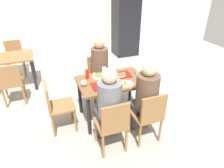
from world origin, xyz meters
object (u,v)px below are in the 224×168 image
(pizza_slice_d, at_px, (125,83))
(condiment_bottle, at_px, (87,74))
(main_table, at_px, (112,86))
(chair_near_left, at_px, (113,123))
(paper_plate_near_edge, at_px, (126,84))
(tray_red_far, at_px, (120,75))
(chair_left_end, at_px, (55,104))
(plastic_cup_b, at_px, (121,86))
(pizza_slice_b, at_px, (120,75))
(person_far_side, at_px, (100,65))
(paper_plate_center, at_px, (99,76))
(chair_near_right, at_px, (149,114))
(chair_far_side, at_px, (99,74))
(drink_fridge, at_px, (126,24))
(background_table, at_px, (12,62))
(person_in_red, at_px, (109,103))
(background_chair_far, at_px, (15,55))
(tray_red_near, at_px, (103,85))
(plastic_cup_a, at_px, (104,70))
(background_chair_near, at_px, (11,82))
(foil_bundle, at_px, (84,83))
(soda_can, at_px, (137,72))
(pizza_slice_c, at_px, (98,75))
(person_in_brown_jacket, at_px, (145,95))

(pizza_slice_d, bearing_deg, condiment_bottle, 142.39)
(main_table, xyz_separation_m, chair_near_left, (-0.28, -0.75, -0.13))
(paper_plate_near_edge, bearing_deg, tray_red_far, 84.91)
(chair_left_end, distance_m, plastic_cup_b, 1.05)
(tray_red_far, distance_m, pizza_slice_b, 0.02)
(person_far_side, relative_size, paper_plate_center, 5.70)
(chair_near_right, bearing_deg, chair_far_side, 100.45)
(drink_fridge, height_order, background_table, drink_fridge)
(chair_far_side, relative_size, person_in_red, 0.67)
(main_table, xyz_separation_m, background_chair_far, (-1.62, 2.49, -0.13))
(chair_left_end, relative_size, tray_red_near, 2.34)
(paper_plate_near_edge, height_order, pizza_slice_d, pizza_slice_d)
(plastic_cup_a, distance_m, background_chair_near, 1.76)
(drink_fridge, bearing_deg, background_chair_near, -149.87)
(chair_left_end, xyz_separation_m, tray_red_far, (1.13, 0.11, 0.24))
(paper_plate_near_edge, height_order, background_chair_near, background_chair_near)
(plastic_cup_a, relative_size, foil_bundle, 1.00)
(plastic_cup_b, bearing_deg, person_far_side, 91.72)
(chair_far_side, distance_m, person_far_side, 0.28)
(plastic_cup_a, bearing_deg, pizza_slice_b, -45.72)
(chair_near_right, xyz_separation_m, chair_left_end, (-1.21, 0.75, 0.00))
(chair_far_side, bearing_deg, soda_can, -57.26)
(tray_red_near, bearing_deg, pizza_slice_c, 85.15)
(foil_bundle, bearing_deg, person_in_brown_jacket, -38.37)
(chair_near_left, bearing_deg, chair_far_side, 79.55)
(pizza_slice_b, relative_size, background_chair_far, 0.30)
(pizza_slice_d, distance_m, background_chair_near, 2.15)
(person_in_brown_jacket, xyz_separation_m, paper_plate_near_edge, (-0.11, 0.41, -0.01))
(drink_fridge, relative_size, background_chair_far, 2.25)
(condiment_bottle, bearing_deg, plastic_cup_b, -52.86)
(person_in_brown_jacket, height_order, foil_bundle, person_in_brown_jacket)
(pizza_slice_d, bearing_deg, chair_far_side, 98.57)
(pizza_slice_c, relative_size, plastic_cup_b, 2.52)
(main_table, bearing_deg, paper_plate_near_edge, -50.44)
(tray_red_near, xyz_separation_m, paper_plate_near_edge, (0.36, -0.07, -0.00))
(drink_fridge, xyz_separation_m, background_chair_near, (-3.14, -1.83, -0.46))
(foil_bundle, bearing_deg, background_table, 122.81)
(chair_near_right, xyz_separation_m, paper_plate_center, (-0.44, 0.95, 0.24))
(paper_plate_center, distance_m, background_chair_near, 1.68)
(pizza_slice_d, bearing_deg, main_table, 127.33)
(pizza_slice_d, height_order, foil_bundle, foil_bundle)
(chair_near_right, bearing_deg, plastic_cup_a, 106.01)
(background_table, bearing_deg, paper_plate_center, -47.06)
(chair_far_side, distance_m, chair_left_end, 1.20)
(background_table, bearing_deg, plastic_cup_a, -42.37)
(paper_plate_center, bearing_deg, chair_left_end, -165.41)
(tray_red_near, relative_size, background_table, 0.40)
(plastic_cup_a, bearing_deg, background_chair_near, 155.77)
(soda_can, bearing_deg, background_chair_far, 130.12)
(chair_far_side, relative_size, chair_left_end, 1.00)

